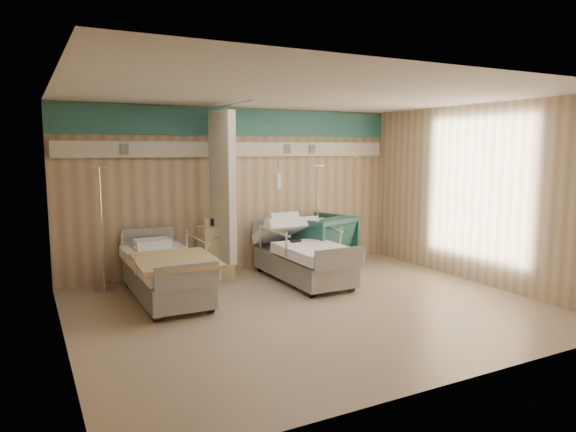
{
  "coord_description": "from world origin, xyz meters",
  "views": [
    {
      "loc": [
        -3.33,
        -5.72,
        2.12
      ],
      "look_at": [
        -0.03,
        0.6,
        1.17
      ],
      "focal_mm": 32.0,
      "sensor_mm": 36.0,
      "label": 1
    }
  ],
  "objects_px": {
    "bed_right": "(303,262)",
    "iv_stand_right": "(318,245)",
    "iv_stand_left": "(104,266)",
    "bedside_cabinet": "(215,252)",
    "bed_left": "(166,277)",
    "visitor_armchair": "(318,242)"
  },
  "relations": [
    {
      "from": "iv_stand_right",
      "to": "iv_stand_left",
      "type": "bearing_deg",
      "value": -179.8
    },
    {
      "from": "visitor_armchair",
      "to": "bedside_cabinet",
      "type": "bearing_deg",
      "value": -28.44
    },
    {
      "from": "iv_stand_left",
      "to": "bedside_cabinet",
      "type": "bearing_deg",
      "value": 1.04
    },
    {
      "from": "bed_right",
      "to": "iv_stand_right",
      "type": "height_order",
      "value": "iv_stand_right"
    },
    {
      "from": "bed_left",
      "to": "visitor_armchair",
      "type": "bearing_deg",
      "value": 11.89
    },
    {
      "from": "bed_right",
      "to": "iv_stand_left",
      "type": "distance_m",
      "value": 3.04
    },
    {
      "from": "bedside_cabinet",
      "to": "bed_right",
      "type": "bearing_deg",
      "value": -38.05
    },
    {
      "from": "visitor_armchair",
      "to": "iv_stand_left",
      "type": "xyz_separation_m",
      "value": [
        -3.56,
        0.27,
        -0.1
      ]
    },
    {
      "from": "bed_right",
      "to": "iv_stand_left",
      "type": "bearing_deg",
      "value": 163.39
    },
    {
      "from": "bedside_cabinet",
      "to": "visitor_armchair",
      "type": "distance_m",
      "value": 1.83
    },
    {
      "from": "bed_right",
      "to": "iv_stand_right",
      "type": "xyz_separation_m",
      "value": [
        0.81,
        0.88,
        0.06
      ]
    },
    {
      "from": "iv_stand_right",
      "to": "bed_left",
      "type": "bearing_deg",
      "value": -163.69
    },
    {
      "from": "bed_left",
      "to": "bedside_cabinet",
      "type": "relative_size",
      "value": 2.54
    },
    {
      "from": "bed_left",
      "to": "iv_stand_left",
      "type": "bearing_deg",
      "value": 129.28
    },
    {
      "from": "bedside_cabinet",
      "to": "iv_stand_right",
      "type": "xyz_separation_m",
      "value": [
        1.96,
        -0.02,
        -0.05
      ]
    },
    {
      "from": "iv_stand_right",
      "to": "visitor_armchair",
      "type": "bearing_deg",
      "value": -119.95
    },
    {
      "from": "bed_right",
      "to": "bed_left",
      "type": "height_order",
      "value": "same"
    },
    {
      "from": "bed_left",
      "to": "iv_stand_right",
      "type": "distance_m",
      "value": 3.14
    },
    {
      "from": "bed_left",
      "to": "visitor_armchair",
      "type": "xyz_separation_m",
      "value": [
        2.85,
        0.6,
        0.17
      ]
    },
    {
      "from": "visitor_armchair",
      "to": "iv_stand_left",
      "type": "bearing_deg",
      "value": -23.28
    },
    {
      "from": "bed_right",
      "to": "bed_left",
      "type": "relative_size",
      "value": 1.0
    },
    {
      "from": "bed_right",
      "to": "bedside_cabinet",
      "type": "height_order",
      "value": "bedside_cabinet"
    }
  ]
}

